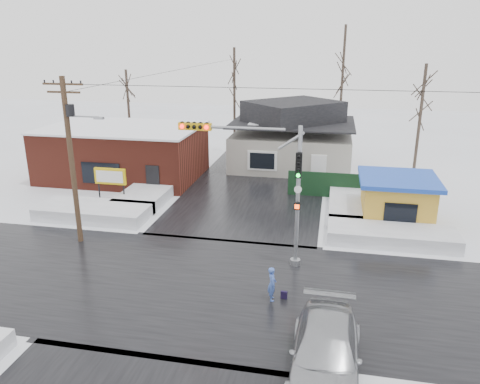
% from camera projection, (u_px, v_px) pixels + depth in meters
% --- Properties ---
extents(ground, '(120.00, 120.00, 0.00)m').
position_uv_depth(ground, '(202.00, 286.00, 21.36)').
color(ground, white).
rests_on(ground, ground).
extents(road_ns, '(10.00, 120.00, 0.02)m').
position_uv_depth(road_ns, '(202.00, 286.00, 21.36)').
color(road_ns, black).
rests_on(road_ns, ground).
extents(road_ew, '(120.00, 10.00, 0.02)m').
position_uv_depth(road_ew, '(202.00, 286.00, 21.36)').
color(road_ew, black).
rests_on(road_ew, ground).
extents(snowbank_nw, '(7.00, 3.00, 0.80)m').
position_uv_depth(snowbank_nw, '(94.00, 212.00, 29.45)').
color(snowbank_nw, white).
rests_on(snowbank_nw, ground).
extents(snowbank_ne, '(7.00, 3.00, 0.80)m').
position_uv_depth(snowbank_ne, '(391.00, 234.00, 26.07)').
color(snowbank_ne, white).
rests_on(snowbank_ne, ground).
extents(snowbank_nside_w, '(3.00, 8.00, 0.80)m').
position_uv_depth(snowbank_nside_w, '(154.00, 190.00, 33.72)').
color(snowbank_nside_w, white).
rests_on(snowbank_nside_w, ground).
extents(snowbank_nside_e, '(3.00, 8.00, 0.80)m').
position_uv_depth(snowbank_nside_e, '(352.00, 202.00, 31.10)').
color(snowbank_nside_e, white).
rests_on(snowbank_nside_e, ground).
extents(traffic_signal, '(6.05, 0.68, 7.00)m').
position_uv_depth(traffic_signal, '(266.00, 176.00, 22.25)').
color(traffic_signal, gray).
rests_on(traffic_signal, ground).
extents(utility_pole, '(3.15, 0.44, 9.00)m').
position_uv_depth(utility_pole, '(72.00, 152.00, 24.51)').
color(utility_pole, '#382619').
rests_on(utility_pole, ground).
extents(brick_building, '(12.20, 8.20, 4.12)m').
position_uv_depth(brick_building, '(124.00, 152.00, 37.67)').
color(brick_building, maroon).
rests_on(brick_building, ground).
extents(marquee_sign, '(2.20, 0.21, 2.55)m').
position_uv_depth(marquee_sign, '(110.00, 177.00, 31.29)').
color(marquee_sign, black).
rests_on(marquee_sign, ground).
extents(house, '(10.40, 8.40, 5.76)m').
position_uv_depth(house, '(292.00, 137.00, 40.65)').
color(house, '#A9A499').
rests_on(house, ground).
extents(kiosk, '(4.60, 4.60, 2.88)m').
position_uv_depth(kiosk, '(396.00, 199.00, 28.43)').
color(kiosk, gold).
rests_on(kiosk, ground).
extents(fence, '(8.00, 0.12, 1.80)m').
position_uv_depth(fence, '(345.00, 186.00, 32.90)').
color(fence, black).
rests_on(fence, ground).
extents(tree_far_left, '(3.00, 3.00, 10.00)m').
position_uv_depth(tree_far_left, '(234.00, 70.00, 43.83)').
color(tree_far_left, '#332821').
rests_on(tree_far_left, ground).
extents(tree_far_mid, '(3.00, 3.00, 12.00)m').
position_uv_depth(tree_far_mid, '(344.00, 52.00, 43.32)').
color(tree_far_mid, '#332821').
rests_on(tree_far_mid, ground).
extents(tree_far_right, '(3.00, 3.00, 9.00)m').
position_uv_depth(tree_far_right, '(424.00, 88.00, 35.49)').
color(tree_far_right, '#332821').
rests_on(tree_far_right, ground).
extents(tree_far_west, '(3.00, 3.00, 8.00)m').
position_uv_depth(tree_far_west, '(127.00, 87.00, 44.35)').
color(tree_far_west, '#332821').
rests_on(tree_far_west, ground).
extents(pedestrian, '(0.48, 0.63, 1.53)m').
position_uv_depth(pedestrian, '(272.00, 284.00, 20.02)').
color(pedestrian, '#4160B7').
rests_on(pedestrian, ground).
extents(car, '(2.42, 5.76, 1.66)m').
position_uv_depth(car, '(325.00, 354.00, 15.51)').
color(car, '#A7AAAE').
rests_on(car, ground).
extents(shopping_bag, '(0.29, 0.15, 0.35)m').
position_uv_depth(shopping_bag, '(284.00, 295.00, 20.27)').
color(shopping_bag, black).
rests_on(shopping_bag, ground).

